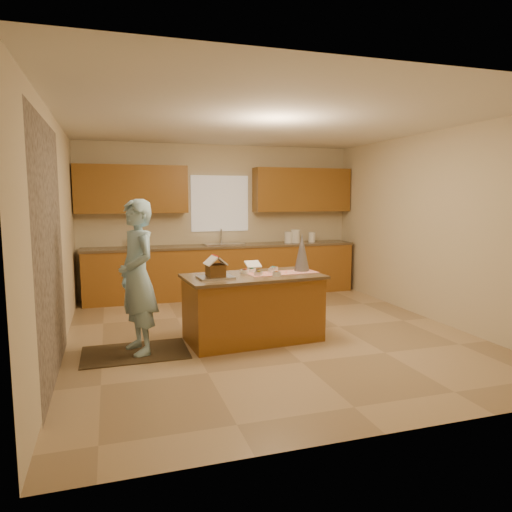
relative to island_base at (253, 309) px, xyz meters
name	(u,v)px	position (x,y,z in m)	size (l,w,h in m)	color
floor	(268,333)	(0.27, 0.21, -0.39)	(5.50, 5.50, 0.00)	tan
ceiling	(269,122)	(0.27, 0.21, 2.31)	(5.50, 5.50, 0.00)	silver
wall_back	(220,220)	(0.27, 2.96, 0.96)	(5.50, 5.50, 0.00)	beige
wall_front	(392,257)	(0.27, -2.54, 0.96)	(5.50, 5.50, 0.00)	beige
wall_left	(56,235)	(-2.23, 0.21, 0.96)	(5.50, 5.50, 0.00)	beige
wall_right	(433,227)	(2.77, 0.21, 0.96)	(5.50, 5.50, 0.00)	beige
stone_accent	(50,252)	(-2.21, -0.59, 0.86)	(2.50, 2.50, 0.00)	gray
window_curtain	(220,204)	(0.27, 2.93, 1.26)	(1.05, 0.03, 1.00)	white
back_counter_base	(224,271)	(0.27, 2.66, 0.05)	(4.80, 0.60, 0.88)	brown
back_counter_top	(224,246)	(0.27, 2.66, 0.51)	(4.85, 0.63, 0.04)	brown
upper_cabinet_left	(132,189)	(-1.28, 2.78, 1.51)	(1.85, 0.35, 0.80)	brown
upper_cabinet_right	(302,190)	(1.82, 2.78, 1.51)	(1.85, 0.35, 0.80)	brown
sink	(224,247)	(0.27, 2.66, 0.50)	(0.70, 0.45, 0.12)	silver
faucet	(221,236)	(0.27, 2.84, 0.67)	(0.03, 0.03, 0.28)	silver
island_base	(253,309)	(0.00, 0.00, 0.00)	(1.61, 0.80, 0.79)	brown
island_top	(253,276)	(0.00, 0.00, 0.41)	(1.68, 0.87, 0.04)	brown
table_runner	(283,273)	(0.40, 0.03, 0.43)	(0.89, 0.32, 0.01)	red
baking_tray	(216,277)	(-0.49, -0.08, 0.44)	(0.41, 0.30, 0.02)	silver
cookbook	(253,264)	(0.11, 0.35, 0.51)	(0.20, 0.02, 0.16)	white
tinsel_tree	(302,252)	(0.69, 0.10, 0.67)	(0.20, 0.20, 0.49)	#A5A4B0
rug	(135,353)	(-1.43, -0.08, -0.39)	(1.18, 0.77, 0.01)	black
boy	(137,277)	(-1.38, -0.08, 0.49)	(0.64, 0.42, 1.74)	#A1D2E5
canister_a	(288,237)	(1.51, 2.66, 0.63)	(0.15, 0.15, 0.21)	white
canister_b	(296,236)	(1.65, 2.66, 0.65)	(0.17, 0.17, 0.25)	white
canister_c	(312,237)	(1.98, 2.66, 0.62)	(0.13, 0.13, 0.19)	white
paper_towel	(137,241)	(-1.23, 2.66, 0.64)	(0.10, 0.10, 0.23)	white
gingerbread_house	(216,268)	(-0.49, -0.08, 0.54)	(0.26, 0.27, 0.25)	brown
candy_bowls	(263,271)	(0.15, 0.07, 0.45)	(0.53, 0.48, 0.05)	#37C7CE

